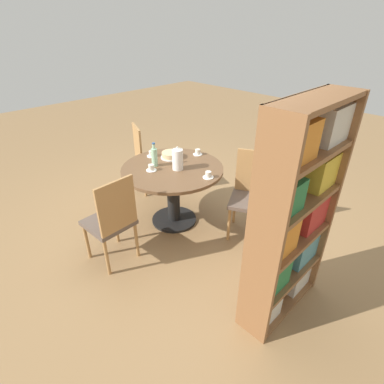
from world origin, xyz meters
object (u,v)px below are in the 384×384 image
Objects in this scene: chair_a at (148,157)px; bookshelf at (292,221)px; cake_main at (171,155)px; cup_d at (151,168)px; cup_a at (152,154)px; chair_b at (112,220)px; cup_b at (198,152)px; cup_c at (208,175)px; chair_c at (251,193)px; coffee_pot at (178,159)px; water_bottle at (154,157)px.

chair_a is 2.51m from bookshelf.
cup_d is (0.39, 0.12, -0.01)m from cake_main.
chair_a is at bearing -120.24° from cup_a.
chair_a reaches higher than cake_main.
chair_b reaches higher than cup_b.
cup_b is at bearing 151.45° from cake_main.
bookshelf is 1.68m from cup_d.
cup_b is at bearing -125.32° from cup_c.
chair_b is at bearing 17.35° from cake_main.
cup_c is at bearing 54.68° from cup_b.
cup_d is at bearing 51.78° from cup_a.
chair_c is 0.90m from coffee_pot.
coffee_pot is at bearing 142.49° from cup_d.
bookshelf is (0.67, 0.81, 0.37)m from chair_c.
cup_b is (-0.58, 0.12, -0.08)m from water_bottle.
water_bottle is at bearing 172.51° from chair_a.
coffee_pot is 2.34× the size of cup_c.
chair_c reaches higher than cup_b.
coffee_pot is 2.34× the size of cup_a.
water_bottle is (0.60, -0.93, 0.34)m from chair_c.
coffee_pot is at bearing 116.80° from water_bottle.
cup_b is 0.69m from cup_d.
water_bottle is (0.13, -0.25, -0.01)m from coffee_pot.
chair_a is 3.84× the size of cake_main.
cup_d is at bearing -60.11° from cup_c.
bookshelf reaches higher than cup_a.
cup_c is (-0.08, 0.88, 0.00)m from cup_a.
bookshelf is 1.76m from cup_b.
chair_c is at bearing 129.49° from cup_d.
water_bottle is 2.39× the size of cup_c.
chair_b is at bearing 30.00° from cup_a.
cake_main is (-0.35, -1.79, -0.11)m from bookshelf.
chair_c is 1.12m from bookshelf.
cup_a is 1.00× the size of cup_b.
chair_a is 1.63m from chair_c.
bookshelf is at bearing 75.73° from cup_c.
chair_b is at bearing 152.25° from chair_a.
water_bottle reaches higher than cup_c.
chair_b is 1.40m from cup_b.
water_bottle is (0.40, 0.69, 0.34)m from chair_a.
coffee_pot is at bearing -76.94° from cup_c.
cup_a is at bearing 84.06° from bookshelf.
water_bottle is 2.39× the size of cup_a.
chair_b is 1.67m from bookshelf.
coffee_pot reaches higher than chair_b.
chair_a is 8.39× the size of cup_a.
cup_b is at bearing 176.19° from cup_d.
cup_d is at bearing 168.93° from chair_a.
cup_a is 0.40m from cup_d.
chair_b reaches higher than cup_c.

